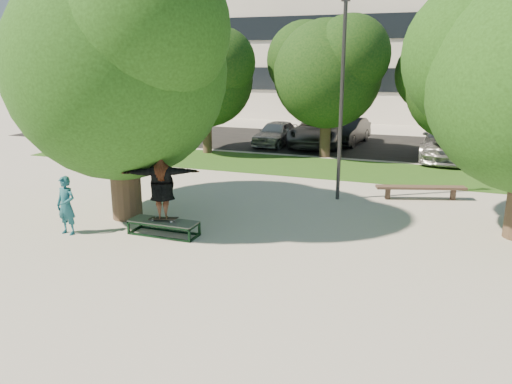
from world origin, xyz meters
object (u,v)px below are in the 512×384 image
at_px(car_grey, 319,131).
at_px(car_silver_b, 450,140).
at_px(tree_left, 116,57).
at_px(bench, 421,188).
at_px(bystander, 66,205).
at_px(car_silver_a, 276,133).
at_px(grind_box, 164,228).
at_px(car_dark, 347,131).
at_px(lamppost, 342,100).

bearing_deg(car_grey, car_silver_b, -15.34).
relative_size(tree_left, bench, 2.54).
relative_size(bystander, car_silver_a, 0.40).
height_order(grind_box, car_dark, car_dark).
bearing_deg(tree_left, bystander, -107.22).
relative_size(bench, car_silver_b, 0.49).
height_order(bystander, car_silver_b, car_silver_b).
xyz_separation_m(bench, car_silver_b, (0.87, 7.71, 0.46)).
height_order(car_silver_a, car_grey, car_grey).
height_order(tree_left, bystander, tree_left).
bearing_deg(car_grey, grind_box, -95.07).
bearing_deg(grind_box, tree_left, 150.75).
bearing_deg(bench, grind_box, -153.57).
distance_m(lamppost, car_grey, 10.68).
bearing_deg(tree_left, car_dark, 76.29).
height_order(lamppost, bench, lamppost).
bearing_deg(car_silver_b, car_grey, 169.98).
relative_size(bench, car_grey, 0.52).
xyz_separation_m(grind_box, car_silver_a, (-1.59, 14.14, 0.45)).
xyz_separation_m(bystander, bench, (8.34, 6.57, -0.40)).
height_order(lamppost, bystander, lamppost).
xyz_separation_m(lamppost, bench, (2.50, 0.88, -2.79)).
height_order(car_silver_a, car_dark, car_dark).
bearing_deg(car_grey, car_dark, 32.43).
distance_m(grind_box, bench, 8.34).
bearing_deg(car_silver_b, bench, -94.29).
bearing_deg(grind_box, bench, 43.97).
relative_size(bystander, car_silver_b, 0.27).
relative_size(bystander, bench, 0.54).
distance_m(lamppost, car_silver_b, 9.52).
distance_m(lamppost, bench, 3.85).
xyz_separation_m(lamppost, car_silver_b, (3.37, 8.59, -2.33)).
bearing_deg(car_grey, lamppost, -76.40).
height_order(car_grey, car_silver_b, car_silver_b).
relative_size(tree_left, lamppost, 1.16).
bearing_deg(lamppost, tree_left, -143.58).
height_order(lamppost, car_dark, lamppost).
bearing_deg(grind_box, bystander, -161.65).
bearing_deg(car_silver_a, bench, -43.55).
height_order(car_silver_a, car_silver_b, car_silver_b).
bearing_deg(car_silver_b, lamppost, -109.27).
bearing_deg(car_grey, tree_left, -102.53).
distance_m(bystander, car_grey, 15.91).
xyz_separation_m(car_dark, car_grey, (-1.32, -0.95, 0.07)).
distance_m(car_silver_a, car_grey, 2.21).
xyz_separation_m(bystander, car_silver_b, (9.22, 14.28, 0.07)).
distance_m(car_dark, car_silver_b, 5.56).
bearing_deg(bystander, bench, 41.19).
height_order(lamppost, car_grey, lamppost).
bearing_deg(lamppost, car_dark, 98.74).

